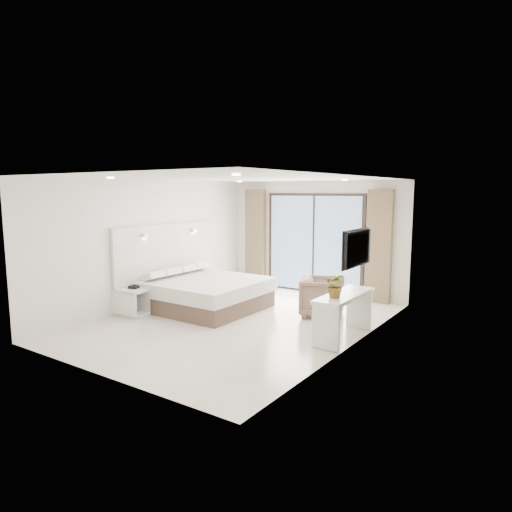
# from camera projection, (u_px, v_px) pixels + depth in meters

# --- Properties ---
(ground) EXTENTS (6.20, 6.20, 0.00)m
(ground) POSITION_uv_depth(u_px,v_px,m) (239.00, 322.00, 8.67)
(ground) COLOR beige
(ground) RESTS_ON ground
(room_shell) EXTENTS (4.62, 6.22, 2.72)m
(room_shell) POSITION_uv_depth(u_px,v_px,m) (254.00, 235.00, 9.21)
(room_shell) COLOR silver
(room_shell) RESTS_ON ground
(bed) EXTENTS (2.25, 2.14, 0.77)m
(bed) POSITION_uv_depth(u_px,v_px,m) (205.00, 293.00, 9.62)
(bed) COLOR brown
(bed) RESTS_ON ground
(nightstand) EXTENTS (0.64, 0.55, 0.54)m
(nightstand) POSITION_uv_depth(u_px,v_px,m) (132.00, 302.00, 9.07)
(nightstand) COLOR white
(nightstand) RESTS_ON ground
(phone) EXTENTS (0.21, 0.18, 0.06)m
(phone) POSITION_uv_depth(u_px,v_px,m) (134.00, 287.00, 9.04)
(phone) COLOR black
(phone) RESTS_ON nightstand
(console_desk) EXTENTS (0.47, 1.52, 0.77)m
(console_desk) POSITION_uv_depth(u_px,v_px,m) (344.00, 306.00, 7.61)
(console_desk) COLOR white
(console_desk) RESTS_ON ground
(plant) EXTENTS (0.40, 0.43, 0.32)m
(plant) POSITION_uv_depth(u_px,v_px,m) (336.00, 288.00, 7.29)
(plant) COLOR #33662D
(plant) RESTS_ON console_desk
(armchair) EXTENTS (1.01, 1.05, 0.85)m
(armchair) POSITION_uv_depth(u_px,v_px,m) (323.00, 295.00, 9.05)
(armchair) COLOR #846456
(armchair) RESTS_ON ground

